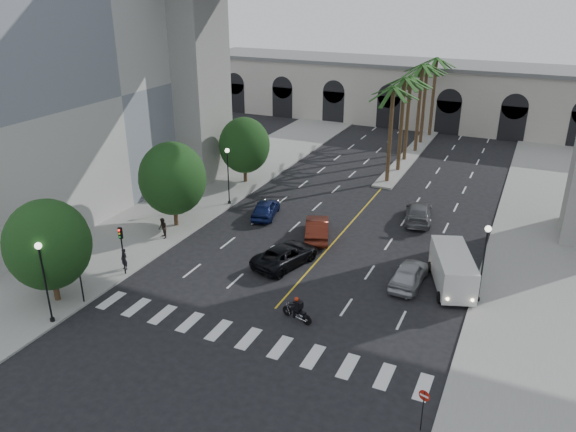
# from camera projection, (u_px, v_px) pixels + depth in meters

# --- Properties ---
(ground) EXTENTS (140.00, 140.00, 0.00)m
(ground) POSITION_uv_depth(u_px,v_px,m) (261.00, 325.00, 33.39)
(ground) COLOR black
(ground) RESTS_ON ground
(sidewalk_left) EXTENTS (8.00, 100.00, 0.15)m
(sidewalk_left) POSITION_uv_depth(u_px,v_px,m) (190.00, 202.00, 51.68)
(sidewalk_left) COLOR gray
(sidewalk_left) RESTS_ON ground
(sidewalk_right) EXTENTS (8.00, 100.00, 0.15)m
(sidewalk_right) POSITION_uv_depth(u_px,v_px,m) (542.00, 266.00, 40.18)
(sidewalk_right) COLOR gray
(sidewalk_right) RESTS_ON ground
(median) EXTENTS (2.00, 24.00, 0.20)m
(median) POSITION_uv_depth(u_px,v_px,m) (410.00, 156.00, 65.18)
(median) COLOR gray
(median) RESTS_ON ground
(building_left) EXTENTS (16.50, 32.50, 20.60)m
(building_left) POSITION_uv_depth(u_px,v_px,m) (50.00, 85.00, 49.78)
(building_left) COLOR #BABBB6
(building_left) RESTS_ON ground
(pier_building) EXTENTS (71.00, 10.50, 8.50)m
(pier_building) POSITION_uv_depth(u_px,v_px,m) (441.00, 94.00, 77.80)
(pier_building) COLOR #B7B1A5
(pier_building) RESTS_ON ground
(palm_a) EXTENTS (3.20, 3.20, 10.30)m
(palm_a) POSITION_uv_depth(u_px,v_px,m) (393.00, 92.00, 53.30)
(palm_a) COLOR #47331E
(palm_a) RESTS_ON ground
(palm_b) EXTENTS (3.20, 3.20, 10.60)m
(palm_b) POSITION_uv_depth(u_px,v_px,m) (405.00, 83.00, 56.51)
(palm_b) COLOR #47331E
(palm_b) RESTS_ON ground
(palm_c) EXTENTS (3.20, 3.20, 10.10)m
(palm_c) POSITION_uv_depth(u_px,v_px,m) (411.00, 81.00, 60.15)
(palm_c) COLOR #47331E
(palm_c) RESTS_ON ground
(palm_d) EXTENTS (3.20, 3.20, 10.90)m
(palm_d) POSITION_uv_depth(u_px,v_px,m) (422.00, 69.00, 63.08)
(palm_d) COLOR #47331E
(palm_d) RESTS_ON ground
(palm_e) EXTENTS (3.20, 3.20, 10.40)m
(palm_e) POSITION_uv_depth(u_px,v_px,m) (427.00, 69.00, 66.71)
(palm_e) COLOR #47331E
(palm_e) RESTS_ON ground
(palm_f) EXTENTS (3.20, 3.20, 10.70)m
(palm_f) POSITION_uv_depth(u_px,v_px,m) (436.00, 62.00, 69.84)
(palm_f) COLOR #47331E
(palm_f) RESTS_ON ground
(street_tree_near) EXTENTS (5.20, 5.20, 6.89)m
(street_tree_near) POSITION_uv_depth(u_px,v_px,m) (48.00, 245.00, 34.30)
(street_tree_near) COLOR #382616
(street_tree_near) RESTS_ON ground
(street_tree_mid) EXTENTS (5.44, 5.44, 7.21)m
(street_tree_mid) POSITION_uv_depth(u_px,v_px,m) (173.00, 178.00, 45.11)
(street_tree_mid) COLOR #382616
(street_tree_mid) RESTS_ON ground
(street_tree_far) EXTENTS (5.04, 5.04, 6.68)m
(street_tree_far) POSITION_uv_depth(u_px,v_px,m) (244.00, 145.00, 55.28)
(street_tree_far) COLOR #382616
(street_tree_far) RESTS_ON ground
(lamp_post_left_near) EXTENTS (0.40, 0.40, 5.35)m
(lamp_post_left_near) POSITION_uv_depth(u_px,v_px,m) (44.00, 276.00, 32.32)
(lamp_post_left_near) COLOR black
(lamp_post_left_near) RESTS_ON ground
(lamp_post_left_far) EXTENTS (0.40, 0.40, 5.35)m
(lamp_post_left_far) POSITION_uv_depth(u_px,v_px,m) (228.00, 171.00, 49.91)
(lamp_post_left_far) COLOR black
(lamp_post_left_far) RESTS_ON ground
(lamp_post_right) EXTENTS (0.40, 0.40, 5.35)m
(lamp_post_right) POSITION_uv_depth(u_px,v_px,m) (484.00, 257.00, 34.47)
(lamp_post_right) COLOR black
(lamp_post_right) RESTS_ON ground
(traffic_signal_near) EXTENTS (0.25, 0.18, 3.65)m
(traffic_signal_near) POSITION_uv_depth(u_px,v_px,m) (79.00, 268.00, 34.65)
(traffic_signal_near) COLOR black
(traffic_signal_near) RESTS_ON ground
(traffic_signal_far) EXTENTS (0.25, 0.18, 3.65)m
(traffic_signal_far) POSITION_uv_depth(u_px,v_px,m) (122.00, 243.00, 38.00)
(traffic_signal_far) COLOR black
(traffic_signal_far) RESTS_ON ground
(motorcycle_rider) EXTENTS (2.14, 0.80, 1.58)m
(motorcycle_rider) POSITION_uv_depth(u_px,v_px,m) (298.00, 310.00, 33.58)
(motorcycle_rider) COLOR black
(motorcycle_rider) RESTS_ON ground
(car_a) EXTENTS (2.01, 4.72, 1.59)m
(car_a) POSITION_uv_depth(u_px,v_px,m) (409.00, 274.00, 37.54)
(car_a) COLOR #A4A5A8
(car_a) RESTS_ON ground
(car_b) EXTENTS (3.46, 5.38, 1.67)m
(car_b) POSITION_uv_depth(u_px,v_px,m) (317.00, 228.00, 44.31)
(car_b) COLOR #4F1A0F
(car_b) RESTS_ON ground
(car_c) EXTENTS (3.96, 5.95, 1.52)m
(car_c) POSITION_uv_depth(u_px,v_px,m) (286.00, 255.00, 40.23)
(car_c) COLOR black
(car_c) RESTS_ON ground
(car_d) EXTENTS (3.14, 5.67, 1.56)m
(car_d) POSITION_uv_depth(u_px,v_px,m) (418.00, 213.00, 47.48)
(car_d) COLOR slate
(car_d) RESTS_ON ground
(car_e) EXTENTS (2.75, 4.78, 1.53)m
(car_e) POSITION_uv_depth(u_px,v_px,m) (266.00, 208.00, 48.38)
(car_e) COLOR #101B4B
(car_e) RESTS_ON ground
(cargo_van) EXTENTS (3.95, 6.18, 2.47)m
(cargo_van) POSITION_uv_depth(u_px,v_px,m) (453.00, 269.00, 36.94)
(cargo_van) COLOR silver
(cargo_van) RESTS_ON ground
(pedestrian_a) EXTENTS (0.63, 0.47, 1.56)m
(pedestrian_a) POSITION_uv_depth(u_px,v_px,m) (124.00, 259.00, 39.22)
(pedestrian_a) COLOR black
(pedestrian_a) RESTS_ON sidewalk_left
(pedestrian_b) EXTENTS (1.02, 1.00, 1.66)m
(pedestrian_b) POSITION_uv_depth(u_px,v_px,m) (163.00, 228.00, 43.99)
(pedestrian_b) COLOR black
(pedestrian_b) RESTS_ON sidewalk_left
(do_not_enter_sign) EXTENTS (0.53, 0.18, 2.24)m
(do_not_enter_sign) POSITION_uv_depth(u_px,v_px,m) (424.00, 402.00, 24.99)
(do_not_enter_sign) COLOR black
(do_not_enter_sign) RESTS_ON ground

